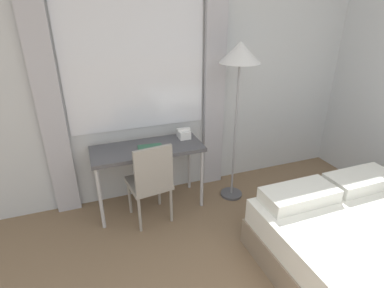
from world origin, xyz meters
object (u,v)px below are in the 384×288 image
desk (148,153)px  book (150,148)px  desk_chair (151,180)px  telephone (184,134)px  standing_lamp (240,63)px

desk → book: (0.02, -0.06, 0.08)m
desk_chair → book: 0.33m
desk_chair → telephone: size_ratio=6.09×
telephone → desk_chair: bearing=-142.2°
desk_chair → standing_lamp: 1.47m
book → desk: bearing=109.5°
standing_lamp → desk: bearing=171.9°
standing_lamp → telephone: bearing=155.2°
desk_chair → standing_lamp: standing_lamp is taller
telephone → standing_lamp: bearing=-24.8°
desk → desk_chair: size_ratio=1.29×
desk → telephone: telephone is taller
desk → standing_lamp: (0.96, -0.14, 0.90)m
desk → desk_chair: desk_chair is taller
desk → book: book is taller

